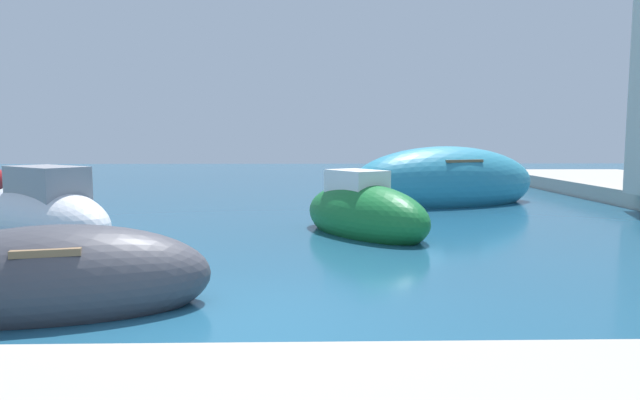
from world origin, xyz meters
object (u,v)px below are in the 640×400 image
Objects in this scene: moored_boat_3 at (445,183)px; moored_boat_5 at (57,281)px; moored_boat_2 at (41,217)px; moored_boat_4 at (364,214)px; moored_boat_7 at (38,195)px.

moored_boat_3 is 13.20m from moored_boat_5.
moored_boat_2 is 6.56m from moored_boat_4.
moored_boat_5 is 1.21× the size of moored_boat_7.
moored_boat_2 is at bearing -117.05° from moored_boat_4.
moored_boat_3 is 1.81× the size of moored_boat_5.
moored_boat_5 is 13.03m from moored_boat_7.
moored_boat_7 is at bearing -26.32° from moored_boat_2.
moored_boat_5 is (-7.19, -11.06, -0.27)m from moored_boat_3.
moored_boat_3 is (9.58, 6.13, 0.17)m from moored_boat_2.
moored_boat_7 is (-9.69, 6.33, -0.18)m from moored_boat_4.
moored_boat_3 is 1.76× the size of moored_boat_4.
moored_boat_2 is at bearing -169.16° from moored_boat_3.
moored_boat_7 is at bearing -154.74° from moored_boat_4.
moored_boat_5 is at bearing 141.45° from moored_boat_7.
moored_boat_7 is at bearing 155.01° from moored_boat_3.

